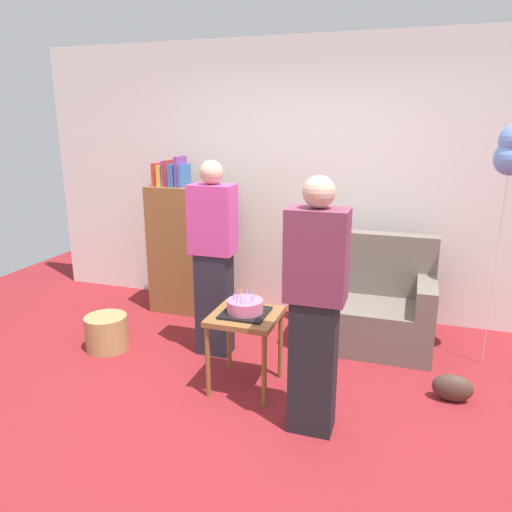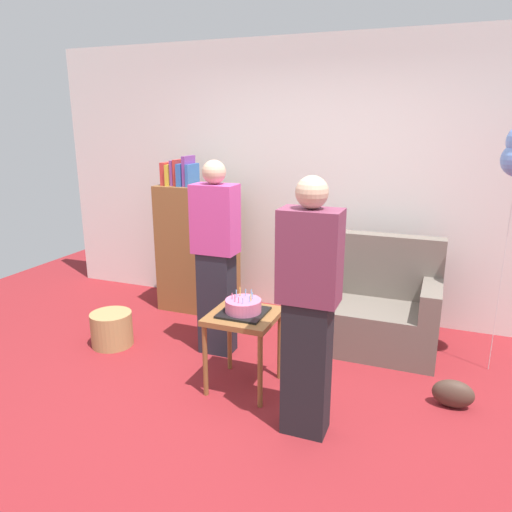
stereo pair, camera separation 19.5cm
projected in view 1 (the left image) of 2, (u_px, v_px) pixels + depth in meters
ground_plane at (250, 413)px, 3.31m from camera, size 8.00×8.00×0.00m
wall_back at (316, 181)px, 4.83m from camera, size 6.00×0.10×2.70m
couch at (368, 306)px, 4.30m from camera, size 1.10×0.70×0.96m
bookshelf at (189, 248)px, 4.94m from camera, size 0.80×0.36×1.59m
side_table at (245, 325)px, 3.51m from camera, size 0.48×0.48×0.58m
birthday_cake at (245, 307)px, 3.47m from camera, size 0.32×0.32×0.17m
person_blowing_candles at (213, 259)px, 3.97m from camera, size 0.36×0.22×1.63m
person_holding_cake at (315, 308)px, 2.93m from camera, size 0.36×0.22×1.63m
wicker_basket at (107, 332)px, 4.21m from camera, size 0.36×0.36×0.30m
handbag at (452, 388)px, 3.43m from camera, size 0.28×0.14×0.20m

